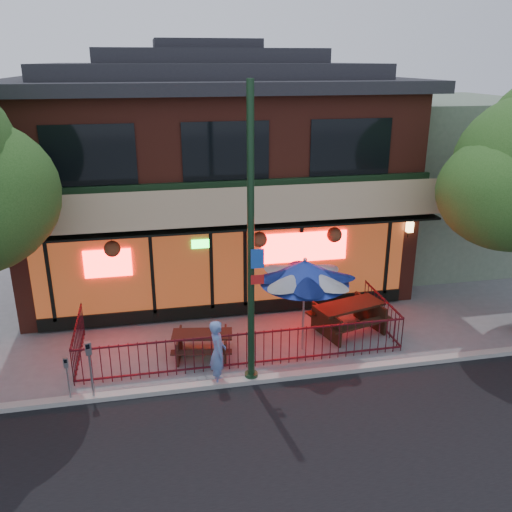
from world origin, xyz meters
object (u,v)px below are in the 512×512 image
at_px(parking_meter_far, 67,372).
at_px(patio_umbrella, 305,272).
at_px(picnic_table_left, 202,341).
at_px(street_light, 251,259).
at_px(pedestrian, 218,352).
at_px(parking_meter_near, 90,361).
at_px(picnic_table_right, 349,313).

bearing_deg(parking_meter_far, patio_umbrella, 12.44).
bearing_deg(picnic_table_left, street_light, -53.23).
height_order(picnic_table_left, pedestrian, pedestrian).
distance_m(pedestrian, parking_meter_near, 2.91).
xyz_separation_m(picnic_table_left, pedestrian, (0.24, -1.33, 0.39)).
distance_m(picnic_table_left, parking_meter_near, 3.09).
distance_m(picnic_table_right, parking_meter_far, 7.69).
distance_m(picnic_table_left, picnic_table_right, 4.28).
relative_size(picnic_table_left, patio_umbrella, 0.66).
relative_size(patio_umbrella, pedestrian, 1.59).
xyz_separation_m(pedestrian, parking_meter_far, (-3.41, -0.13, -0.04)).
height_order(street_light, pedestrian, street_light).
bearing_deg(parking_meter_near, picnic_table_right, 16.44).
bearing_deg(pedestrian, picnic_table_right, -65.89).
bearing_deg(parking_meter_far, pedestrian, 2.19).
bearing_deg(parking_meter_near, picnic_table_left, 28.85).
relative_size(picnic_table_left, parking_meter_near, 1.15).
height_order(picnic_table_right, patio_umbrella, patio_umbrella).
distance_m(street_light, patio_umbrella, 2.23).
height_order(picnic_table_left, patio_umbrella, patio_umbrella).
relative_size(picnic_table_left, parking_meter_far, 1.49).
height_order(street_light, picnic_table_left, street_light).
height_order(patio_umbrella, parking_meter_far, patio_umbrella).
relative_size(street_light, picnic_table_left, 4.06).
relative_size(picnic_table_left, picnic_table_right, 0.75).
relative_size(patio_umbrella, parking_meter_far, 2.27).
distance_m(street_light, parking_meter_far, 4.82).
height_order(street_light, patio_umbrella, street_light).
bearing_deg(parking_meter_near, patio_umbrella, 13.59).
height_order(picnic_table_right, parking_meter_near, parking_meter_near).
bearing_deg(parking_meter_far, picnic_table_right, 15.37).
relative_size(parking_meter_near, parking_meter_far, 1.29).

